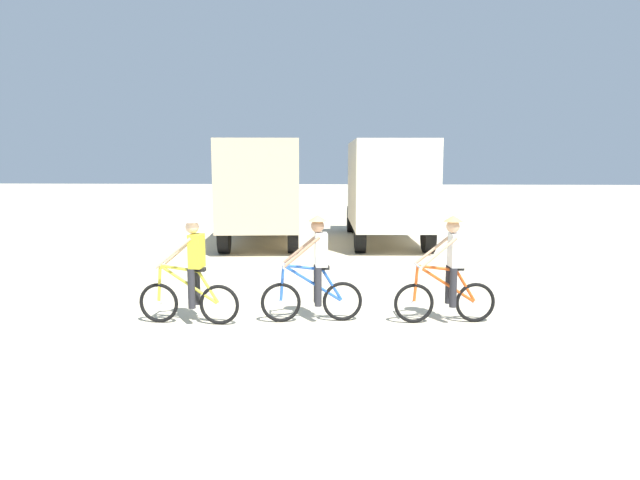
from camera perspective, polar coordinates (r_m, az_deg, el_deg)
ground_plane at (r=8.04m, az=-2.10°, el=-11.74°), size 120.00×120.00×0.00m
box_truck_tan_camper at (r=18.98m, az=-5.80°, el=5.38°), size 2.99×6.94×3.35m
box_truck_cream_rv at (r=19.13m, az=6.71°, el=5.38°), size 2.72×6.86×3.35m
cyclist_orange_shirt at (r=9.65m, az=-12.85°, el=-3.39°), size 1.73×0.52×1.82m
cyclist_cowboy_hat at (r=9.54m, az=-0.49°, el=-3.31°), size 1.72×0.52×1.82m
cyclist_near_camera at (r=9.72m, az=12.88°, el=-3.31°), size 1.73×0.52×1.82m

